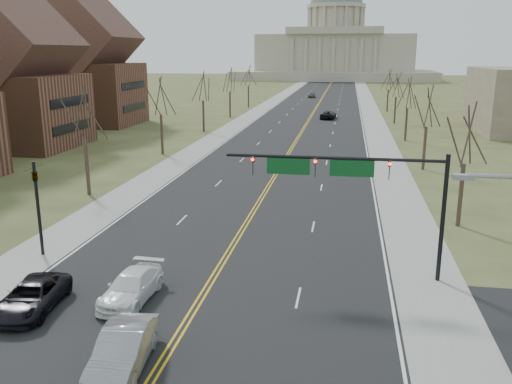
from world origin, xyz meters
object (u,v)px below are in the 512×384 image
(car_sb_outer_lead, at_px, (32,297))
(car_sb_inner_second, at_px, (131,287))
(signal_mast, at_px, (350,177))
(car_far_nb, at_px, (328,115))
(signal_left, at_px, (37,198))
(car_far_sb, at_px, (312,95))
(car_sb_inner_lead, at_px, (123,350))

(car_sb_outer_lead, bearing_deg, car_sb_inner_second, 16.58)
(signal_mast, relative_size, car_far_nb, 2.18)
(signal_mast, height_order, car_sb_outer_lead, signal_mast)
(signal_left, bearing_deg, car_sb_outer_lead, -62.90)
(car_sb_inner_second, relative_size, car_far_nb, 0.91)
(car_far_sb, bearing_deg, signal_left, -89.23)
(signal_mast, height_order, car_far_sb, signal_mast)
(signal_left, bearing_deg, signal_mast, -0.00)
(car_far_nb, bearing_deg, car_sb_inner_lead, 92.90)
(car_sb_inner_lead, bearing_deg, car_far_nb, 81.05)
(car_far_nb, bearing_deg, car_far_sb, -76.39)
(car_sb_inner_second, relative_size, car_far_sb, 1.24)
(car_sb_inner_lead, distance_m, car_far_sb, 135.49)
(signal_mast, height_order, car_sb_inner_lead, signal_mast)
(signal_mast, bearing_deg, signal_left, 180.00)
(car_sb_outer_lead, height_order, car_far_sb, car_sb_outer_lead)
(car_sb_outer_lead, distance_m, car_far_sb, 131.47)
(car_far_nb, distance_m, car_far_sb, 49.50)
(car_sb_inner_lead, height_order, car_far_nb, car_sb_inner_lead)
(signal_mast, distance_m, car_far_sb, 124.82)
(signal_left, height_order, car_far_nb, signal_left)
(car_sb_inner_second, bearing_deg, car_far_sb, 91.89)
(signal_left, relative_size, car_sb_outer_lead, 1.16)
(signal_left, xyz_separation_m, car_sb_outer_lead, (3.63, -7.09, -2.99))
(car_sb_inner_lead, xyz_separation_m, car_far_sb, (-1.54, 135.48, -0.15))
(signal_left, relative_size, car_sb_inner_lead, 1.18)
(car_sb_outer_lead, distance_m, car_far_nb, 83.08)
(signal_left, distance_m, car_sb_outer_lead, 8.50)
(signal_mast, height_order, car_far_nb, signal_mast)
(car_sb_inner_second, bearing_deg, car_sb_outer_lead, -155.04)
(car_sb_outer_lead, relative_size, car_sb_inner_second, 1.02)
(signal_left, distance_m, car_sb_inner_second, 10.05)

